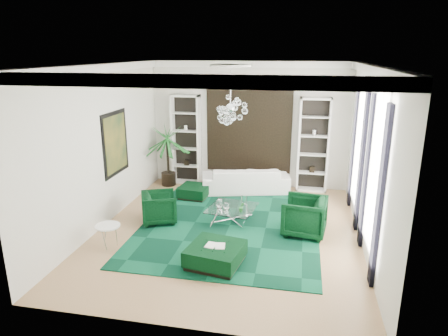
% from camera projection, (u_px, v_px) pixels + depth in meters
% --- Properties ---
extents(floor, '(6.00, 7.00, 0.02)m').
position_uv_depth(floor, '(228.00, 231.00, 9.39)').
color(floor, tan).
rests_on(floor, ground).
extents(ceiling, '(6.00, 7.00, 0.02)m').
position_uv_depth(ceiling, '(228.00, 64.00, 8.31)').
color(ceiling, white).
rests_on(ceiling, ground).
extents(wall_back, '(6.00, 0.02, 3.80)m').
position_uv_depth(wall_back, '(249.00, 125.00, 12.16)').
color(wall_back, silver).
rests_on(wall_back, ground).
extents(wall_front, '(6.00, 0.02, 3.80)m').
position_uv_depth(wall_front, '(181.00, 213.00, 5.55)').
color(wall_front, silver).
rests_on(wall_front, ground).
extents(wall_left, '(0.02, 7.00, 3.80)m').
position_uv_depth(wall_left, '(103.00, 147.00, 9.41)').
color(wall_left, silver).
rests_on(wall_left, ground).
extents(wall_right, '(0.02, 7.00, 3.80)m').
position_uv_depth(wall_right, '(370.00, 160.00, 8.29)').
color(wall_right, silver).
rests_on(wall_right, ground).
extents(crown_molding, '(6.00, 7.00, 0.18)m').
position_uv_depth(crown_molding, '(228.00, 69.00, 8.35)').
color(crown_molding, white).
rests_on(crown_molding, ceiling).
extents(ceiling_medallion, '(0.90, 0.90, 0.05)m').
position_uv_depth(ceiling_medallion, '(231.00, 65.00, 8.61)').
color(ceiling_medallion, white).
rests_on(ceiling_medallion, ceiling).
extents(tapestry, '(2.50, 0.06, 2.80)m').
position_uv_depth(tapestry, '(249.00, 125.00, 12.11)').
color(tapestry, black).
rests_on(tapestry, wall_back).
extents(shelving_left, '(0.90, 0.38, 2.80)m').
position_uv_depth(shelving_left, '(186.00, 140.00, 12.47)').
color(shelving_left, white).
rests_on(shelving_left, floor).
extents(shelving_right, '(0.90, 0.38, 2.80)m').
position_uv_depth(shelving_right, '(313.00, 145.00, 11.75)').
color(shelving_right, white).
rests_on(shelving_right, floor).
extents(painting, '(0.04, 1.30, 1.60)m').
position_uv_depth(painting, '(116.00, 143.00, 9.98)').
color(painting, black).
rests_on(painting, wall_left).
extents(window_near, '(0.03, 1.10, 2.90)m').
position_uv_depth(window_near, '(376.00, 172.00, 7.45)').
color(window_near, white).
rests_on(window_near, wall_right).
extents(curtain_near_a, '(0.07, 0.30, 3.25)m').
position_uv_depth(curtain_near_a, '(380.00, 199.00, 6.79)').
color(curtain_near_a, black).
rests_on(curtain_near_a, floor).
extents(curtain_near_b, '(0.07, 0.30, 3.25)m').
position_uv_depth(curtain_near_b, '(367.00, 173.00, 8.26)').
color(curtain_near_b, black).
rests_on(curtain_near_b, floor).
extents(window_far, '(0.03, 1.10, 2.90)m').
position_uv_depth(window_far, '(360.00, 144.00, 9.71)').
color(window_far, white).
rests_on(window_far, wall_right).
extents(curtain_far_a, '(0.07, 0.30, 3.25)m').
position_uv_depth(curtain_far_a, '(361.00, 162.00, 9.05)').
color(curtain_far_a, black).
rests_on(curtain_far_a, floor).
extents(curtain_far_b, '(0.07, 0.30, 3.25)m').
position_uv_depth(curtain_far_b, '(354.00, 146.00, 10.52)').
color(curtain_far_b, black).
rests_on(curtain_far_b, floor).
extents(rug, '(4.20, 5.00, 0.02)m').
position_uv_depth(rug, '(230.00, 225.00, 9.67)').
color(rug, black).
rests_on(rug, floor).
extents(sofa, '(2.73, 1.60, 0.75)m').
position_uv_depth(sofa, '(245.00, 179.00, 11.97)').
color(sofa, white).
rests_on(sofa, floor).
extents(armchair_left, '(1.08, 1.07, 0.75)m').
position_uv_depth(armchair_left, '(159.00, 207.00, 9.80)').
color(armchair_left, black).
rests_on(armchair_left, floor).
extents(armchair_right, '(1.08, 1.06, 0.88)m').
position_uv_depth(armchair_right, '(304.00, 216.00, 9.13)').
color(armchair_right, black).
rests_on(armchair_right, floor).
extents(coffee_table, '(1.24, 1.24, 0.38)m').
position_uv_depth(coffee_table, '(232.00, 215.00, 9.85)').
color(coffee_table, white).
rests_on(coffee_table, floor).
extents(ottoman_side, '(0.87, 0.87, 0.35)m').
position_uv_depth(ottoman_side, '(194.00, 192.00, 11.47)').
color(ottoman_side, black).
rests_on(ottoman_side, floor).
extents(ottoman_front, '(1.17, 1.17, 0.40)m').
position_uv_depth(ottoman_front, '(216.00, 255.00, 7.86)').
color(ottoman_front, black).
rests_on(ottoman_front, floor).
extents(book, '(0.39, 0.26, 0.03)m').
position_uv_depth(book, '(215.00, 245.00, 7.80)').
color(book, white).
rests_on(book, ottoman_front).
extents(side_table, '(0.68, 0.68, 0.51)m').
position_uv_depth(side_table, '(109.00, 237.00, 8.53)').
color(side_table, white).
rests_on(side_table, floor).
extents(palm, '(1.90, 1.90, 2.44)m').
position_uv_depth(palm, '(167.00, 147.00, 12.28)').
color(palm, '#1C6825').
rests_on(palm, floor).
extents(chandelier, '(0.96, 0.96, 0.74)m').
position_uv_depth(chandelier, '(230.00, 108.00, 8.87)').
color(chandelier, white).
rests_on(chandelier, ceiling).
extents(table_plant, '(0.16, 0.15, 0.24)m').
position_uv_depth(table_plant, '(241.00, 207.00, 9.50)').
color(table_plant, '#1C6825').
rests_on(table_plant, coffee_table).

